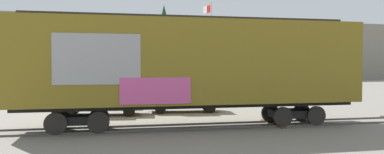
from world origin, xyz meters
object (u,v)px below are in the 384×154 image
Objects in this scene: flagpole at (210,41)px; parked_car_tan at (183,98)px; freight_car at (192,64)px; parked_car_silver at (99,100)px.

flagpole is 8.48m from parked_car_tan.
freight_car is 13.28m from flagpole.
parked_car_silver is 4.99m from parked_car_tan.
parked_car_silver reaches higher than parked_car_tan.
freight_car is 7.10m from parked_car_silver.
freight_car is 3.46× the size of parked_car_tan.
freight_car reaches higher than parked_car_tan.
parked_car_silver is at bearing 125.28° from freight_car.
freight_car is at bearing -100.46° from parked_car_tan.
parked_car_tan is at bearing 79.54° from freight_car.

